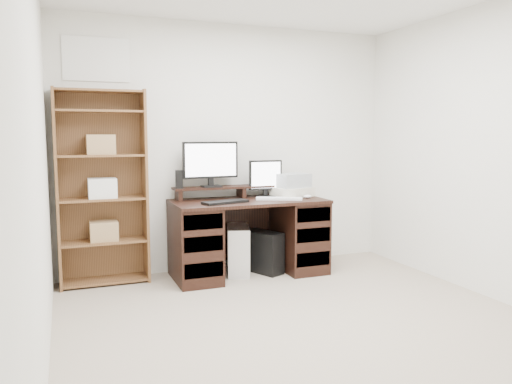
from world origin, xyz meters
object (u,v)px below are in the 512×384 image
tower_black (263,252)px  monitor_wide (211,162)px  desk (248,236)px  printer (292,192)px  tower_silver (238,250)px  bookshelf (102,186)px  monitor_small (266,177)px

tower_black → monitor_wide: bearing=133.5°
desk → printer: bearing=8.1°
tower_silver → bookshelf: size_ratio=0.26×
monitor_small → monitor_wide: bearing=173.9°
desk → tower_black: desk is taller
monitor_wide → bookshelf: 1.06m
desk → printer: size_ratio=3.89×
monitor_wide → printer: monitor_wide is taller
monitor_wide → printer: bearing=-11.4°
desk → monitor_small: 0.62m
monitor_wide → tower_black: bearing=-25.1°
monitor_small → bookshelf: size_ratio=0.21×
printer → monitor_small: bearing=151.2°
monitor_small → bookshelf: 1.60m
desk → printer: (0.52, 0.07, 0.41)m
monitor_wide → monitor_small: monitor_wide is taller
bookshelf → desk: bearing=-8.9°
desk → monitor_wide: 0.82m
tower_silver → tower_black: (0.24, -0.07, -0.03)m
monitor_wide → tower_black: size_ratio=1.24×
monitor_small → printer: (0.28, -0.04, -0.16)m
monitor_small → desk: bearing=-151.1°
tower_silver → tower_black: tower_silver is taller
printer → tower_black: 0.69m
desk → monitor_wide: (-0.33, 0.20, 0.73)m
desk → monitor_small: (0.23, 0.12, 0.57)m
desk → tower_black: size_ratio=3.29×
monitor_small → tower_silver: monitor_small is taller
monitor_small → bookshelf: bookshelf is taller
printer → desk: bearing=168.1°
monitor_small → tower_silver: size_ratio=0.80×
tower_silver → bookshelf: bearing=-169.4°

